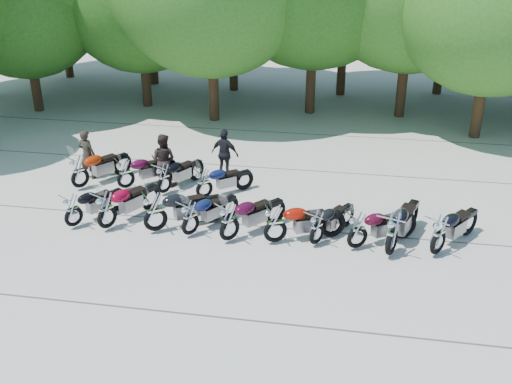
% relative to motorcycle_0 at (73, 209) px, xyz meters
% --- Properties ---
extents(ground, '(90.00, 90.00, 0.00)m').
position_rel_motorcycle_0_xyz_m(ground, '(5.20, -0.51, -0.59)').
color(ground, '#A39D93').
rests_on(ground, ground).
extents(motorcycle_0, '(1.63, 2.12, 1.18)m').
position_rel_motorcycle_0_xyz_m(motorcycle_0, '(0.00, 0.00, 0.00)').
color(motorcycle_0, black).
rests_on(motorcycle_0, ground).
extents(motorcycle_1, '(1.72, 2.43, 1.33)m').
position_rel_motorcycle_0_xyz_m(motorcycle_1, '(1.01, 0.05, 0.08)').
color(motorcycle_1, maroon).
rests_on(motorcycle_1, ground).
extents(motorcycle_2, '(2.42, 2.02, 1.38)m').
position_rel_motorcycle_0_xyz_m(motorcycle_2, '(2.45, 0.11, 0.10)').
color(motorcycle_2, black).
rests_on(motorcycle_2, ground).
extents(motorcycle_3, '(1.72, 2.16, 1.21)m').
position_rel_motorcycle_0_xyz_m(motorcycle_3, '(3.47, 0.08, 0.01)').
color(motorcycle_3, '#0E163E').
rests_on(motorcycle_3, ground).
extents(motorcycle_4, '(2.05, 2.25, 1.32)m').
position_rel_motorcycle_0_xyz_m(motorcycle_4, '(4.63, -0.06, 0.07)').
color(motorcycle_4, '#36071E').
rests_on(motorcycle_4, ground).
extents(motorcycle_5, '(2.42, 1.62, 1.32)m').
position_rel_motorcycle_0_xyz_m(motorcycle_5, '(5.90, 0.04, 0.07)').
color(motorcycle_5, '#8B1005').
rests_on(motorcycle_5, ground).
extents(motorcycle_6, '(1.61, 2.09, 1.17)m').
position_rel_motorcycle_0_xyz_m(motorcycle_6, '(7.03, 0.15, -0.01)').
color(motorcycle_6, black).
rests_on(motorcycle_6, ground).
extents(motorcycle_7, '(2.20, 1.81, 1.25)m').
position_rel_motorcycle_0_xyz_m(motorcycle_7, '(8.13, 0.11, 0.03)').
color(motorcycle_7, '#3C0819').
rests_on(motorcycle_7, ground).
extents(motorcycle_8, '(1.60, 2.65, 1.43)m').
position_rel_motorcycle_0_xyz_m(motorcycle_8, '(9.03, -0.09, 0.12)').
color(motorcycle_8, black).
rests_on(motorcycle_8, ground).
extents(motorcycle_9, '(1.95, 2.31, 1.32)m').
position_rel_motorcycle_0_xyz_m(motorcycle_9, '(10.24, 0.15, 0.07)').
color(motorcycle_9, black).
rests_on(motorcycle_9, ground).
extents(motorcycle_10, '(1.85, 2.35, 1.32)m').
position_rel_motorcycle_0_xyz_m(motorcycle_10, '(-1.00, 2.60, 0.07)').
color(motorcycle_10, '#982205').
rests_on(motorcycle_10, ground).
extents(motorcycle_11, '(2.02, 1.94, 1.22)m').
position_rel_motorcycle_0_xyz_m(motorcycle_11, '(0.50, 2.83, 0.02)').
color(motorcycle_11, '#3F0823').
rests_on(motorcycle_11, ground).
extents(motorcycle_12, '(1.56, 2.17, 1.19)m').
position_rel_motorcycle_0_xyz_m(motorcycle_12, '(1.88, 2.69, 0.00)').
color(motorcycle_12, black).
rests_on(motorcycle_12, ground).
extents(motorcycle_13, '(1.96, 1.80, 1.16)m').
position_rel_motorcycle_0_xyz_m(motorcycle_13, '(3.25, 2.54, -0.01)').
color(motorcycle_13, '#0D143D').
rests_on(motorcycle_13, ground).
extents(rider_0, '(0.72, 0.55, 1.74)m').
position_rel_motorcycle_0_xyz_m(rider_0, '(-1.12, 3.55, 0.28)').
color(rider_0, black).
rests_on(rider_0, ground).
extents(rider_1, '(0.96, 0.79, 1.80)m').
position_rel_motorcycle_0_xyz_m(rider_1, '(1.63, 3.44, 0.31)').
color(rider_1, black).
rests_on(rider_1, ground).
extents(rider_2, '(1.09, 0.67, 1.74)m').
position_rel_motorcycle_0_xyz_m(rider_2, '(3.52, 4.42, 0.28)').
color(rider_2, black).
rests_on(rider_2, ground).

